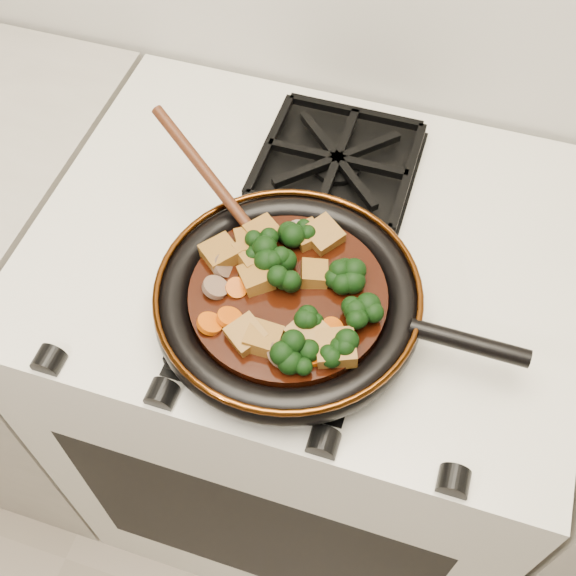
% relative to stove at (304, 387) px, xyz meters
% --- Properties ---
extents(stove, '(0.76, 0.60, 0.90)m').
position_rel_stove_xyz_m(stove, '(0.00, 0.00, 0.00)').
color(stove, beige).
rests_on(stove, ground).
extents(burner_grate_front, '(0.23, 0.23, 0.03)m').
position_rel_stove_xyz_m(burner_grate_front, '(0.00, -0.14, 0.46)').
color(burner_grate_front, black).
rests_on(burner_grate_front, stove).
extents(burner_grate_back, '(0.23, 0.23, 0.03)m').
position_rel_stove_xyz_m(burner_grate_back, '(0.00, 0.14, 0.46)').
color(burner_grate_back, black).
rests_on(burner_grate_back, stove).
extents(skillet, '(0.46, 0.33, 0.05)m').
position_rel_stove_xyz_m(skillet, '(0.01, -0.13, 0.49)').
color(skillet, black).
rests_on(skillet, burner_grate_front).
extents(braising_sauce, '(0.24, 0.24, 0.02)m').
position_rel_stove_xyz_m(braising_sauce, '(0.01, -0.13, 0.50)').
color(braising_sauce, black).
rests_on(braising_sauce, skillet).
extents(tofu_cube_0, '(0.06, 0.06, 0.03)m').
position_rel_stove_xyz_m(tofu_cube_0, '(-0.09, -0.10, 0.52)').
color(tofu_cube_0, brown).
rests_on(tofu_cube_0, braising_sauce).
extents(tofu_cube_1, '(0.05, 0.06, 0.03)m').
position_rel_stove_xyz_m(tofu_cube_1, '(-0.02, -0.21, 0.52)').
color(tofu_cube_1, brown).
rests_on(tofu_cube_1, braising_sauce).
extents(tofu_cube_2, '(0.06, 0.06, 0.03)m').
position_rel_stove_xyz_m(tofu_cube_2, '(-0.05, -0.08, 0.52)').
color(tofu_cube_2, brown).
rests_on(tofu_cube_2, braising_sauce).
extents(tofu_cube_3, '(0.05, 0.05, 0.02)m').
position_rel_stove_xyz_m(tofu_cube_3, '(0.01, -0.04, 0.52)').
color(tofu_cube_3, brown).
rests_on(tofu_cube_3, braising_sauce).
extents(tofu_cube_4, '(0.06, 0.06, 0.03)m').
position_rel_stove_xyz_m(tofu_cube_4, '(-0.05, -0.09, 0.52)').
color(tofu_cube_4, brown).
rests_on(tofu_cube_4, braising_sauce).
extents(tofu_cube_5, '(0.04, 0.04, 0.03)m').
position_rel_stove_xyz_m(tofu_cube_5, '(0.00, -0.20, 0.52)').
color(tofu_cube_5, brown).
rests_on(tofu_cube_5, braising_sauce).
extents(tofu_cube_6, '(0.04, 0.04, 0.03)m').
position_rel_stove_xyz_m(tofu_cube_6, '(0.03, -0.10, 0.52)').
color(tofu_cube_6, brown).
rests_on(tofu_cube_6, braising_sauce).
extents(tofu_cube_7, '(0.05, 0.05, 0.03)m').
position_rel_stove_xyz_m(tofu_cube_7, '(-0.05, -0.06, 0.52)').
color(tofu_cube_7, brown).
rests_on(tofu_cube_7, braising_sauce).
extents(tofu_cube_8, '(0.06, 0.06, 0.03)m').
position_rel_stove_xyz_m(tofu_cube_8, '(0.03, -0.04, 0.52)').
color(tofu_cube_8, brown).
rests_on(tofu_cube_8, braising_sauce).
extents(tofu_cube_9, '(0.05, 0.05, 0.03)m').
position_rel_stove_xyz_m(tofu_cube_9, '(-0.03, -0.13, 0.52)').
color(tofu_cube_9, brown).
rests_on(tofu_cube_9, braising_sauce).
extents(tofu_cube_10, '(0.06, 0.06, 0.03)m').
position_rel_stove_xyz_m(tofu_cube_10, '(0.05, -0.18, 0.52)').
color(tofu_cube_10, brown).
rests_on(tofu_cube_10, braising_sauce).
extents(tofu_cube_11, '(0.06, 0.06, 0.03)m').
position_rel_stove_xyz_m(tofu_cube_11, '(0.09, -0.19, 0.52)').
color(tofu_cube_11, brown).
rests_on(tofu_cube_11, braising_sauce).
extents(broccoli_floret_0, '(0.08, 0.08, 0.07)m').
position_rel_stove_xyz_m(broccoli_floret_0, '(-0.00, -0.04, 0.52)').
color(broccoli_floret_0, black).
rests_on(broccoli_floret_0, braising_sauce).
extents(broccoli_floret_1, '(0.07, 0.06, 0.06)m').
position_rel_stove_xyz_m(broccoli_floret_1, '(0.05, -0.16, 0.52)').
color(broccoli_floret_1, black).
rests_on(broccoli_floret_1, braising_sauce).
extents(broccoli_floret_2, '(0.08, 0.09, 0.07)m').
position_rel_stove_xyz_m(broccoli_floret_2, '(0.09, -0.19, 0.52)').
color(broccoli_floret_2, black).
rests_on(broccoli_floret_2, braising_sauce).
extents(broccoli_floret_3, '(0.08, 0.07, 0.07)m').
position_rel_stove_xyz_m(broccoli_floret_3, '(0.00, -0.12, 0.52)').
color(broccoli_floret_3, black).
rests_on(broccoli_floret_3, braising_sauce).
extents(broccoli_floret_4, '(0.07, 0.07, 0.06)m').
position_rel_stove_xyz_m(broccoli_floret_4, '(0.07, -0.10, 0.52)').
color(broccoli_floret_4, black).
rests_on(broccoli_floret_4, braising_sauce).
extents(broccoli_floret_5, '(0.09, 0.09, 0.08)m').
position_rel_stove_xyz_m(broccoli_floret_5, '(-0.04, -0.08, 0.52)').
color(broccoli_floret_5, black).
rests_on(broccoli_floret_5, braising_sauce).
extents(broccoli_floret_6, '(0.08, 0.07, 0.07)m').
position_rel_stove_xyz_m(broccoli_floret_6, '(-0.01, -0.09, 0.52)').
color(broccoli_floret_6, black).
rests_on(broccoli_floret_6, braising_sauce).
extents(broccoli_floret_7, '(0.07, 0.08, 0.07)m').
position_rel_stove_xyz_m(broccoli_floret_7, '(0.05, -0.22, 0.52)').
color(broccoli_floret_7, black).
rests_on(broccoli_floret_7, braising_sauce).
extents(broccoli_floret_8, '(0.07, 0.07, 0.06)m').
position_rel_stove_xyz_m(broccoli_floret_8, '(0.10, -0.14, 0.52)').
color(broccoli_floret_8, black).
rests_on(broccoli_floret_8, braising_sauce).
extents(carrot_coin_0, '(0.03, 0.03, 0.02)m').
position_rel_stove_xyz_m(carrot_coin_0, '(0.07, -0.17, 0.51)').
color(carrot_coin_0, '#B44505').
rests_on(carrot_coin_0, braising_sauce).
extents(carrot_coin_1, '(0.03, 0.03, 0.01)m').
position_rel_stove_xyz_m(carrot_coin_1, '(0.06, -0.20, 0.51)').
color(carrot_coin_1, '#B44505').
rests_on(carrot_coin_1, braising_sauce).
extents(carrot_coin_2, '(0.03, 0.03, 0.02)m').
position_rel_stove_xyz_m(carrot_coin_2, '(-0.06, -0.20, 0.51)').
color(carrot_coin_2, '#B44505').
rests_on(carrot_coin_2, braising_sauce).
extents(carrot_coin_3, '(0.03, 0.03, 0.02)m').
position_rel_stove_xyz_m(carrot_coin_3, '(-0.04, -0.19, 0.51)').
color(carrot_coin_3, '#B44505').
rests_on(carrot_coin_3, braising_sauce).
extents(carrot_coin_4, '(0.03, 0.03, 0.02)m').
position_rel_stove_xyz_m(carrot_coin_4, '(-0.05, -0.14, 0.51)').
color(carrot_coin_4, '#B44505').
rests_on(carrot_coin_4, braising_sauce).
extents(mushroom_slice_0, '(0.03, 0.03, 0.03)m').
position_rel_stove_xyz_m(mushroom_slice_0, '(-0.08, -0.12, 0.52)').
color(mushroom_slice_0, brown).
rests_on(mushroom_slice_0, braising_sauce).
extents(mushroom_slice_1, '(0.04, 0.04, 0.02)m').
position_rel_stove_xyz_m(mushroom_slice_1, '(-0.08, -0.15, 0.52)').
color(mushroom_slice_1, brown).
rests_on(mushroom_slice_1, braising_sauce).
extents(mushroom_slice_2, '(0.04, 0.04, 0.03)m').
position_rel_stove_xyz_m(mushroom_slice_2, '(0.03, -0.22, 0.52)').
color(mushroom_slice_2, brown).
rests_on(mushroom_slice_2, braising_sauce).
extents(mushroom_slice_3, '(0.04, 0.04, 0.02)m').
position_rel_stove_xyz_m(mushroom_slice_3, '(-0.00, -0.04, 0.52)').
color(mushroom_slice_3, brown).
rests_on(mushroom_slice_3, braising_sauce).
extents(wooden_spoon, '(0.13, 0.10, 0.22)m').
position_rel_stove_xyz_m(wooden_spoon, '(-0.10, -0.03, 0.53)').
color(wooden_spoon, '#401D0D').
rests_on(wooden_spoon, braising_sauce).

